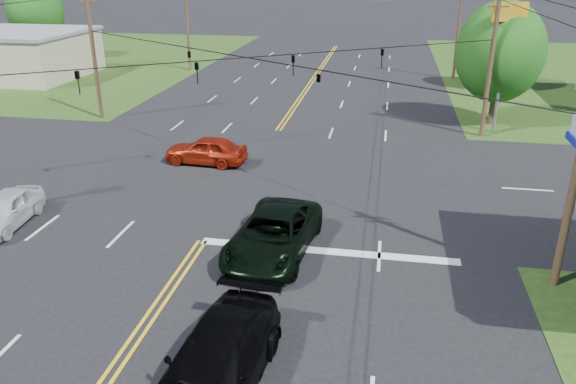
% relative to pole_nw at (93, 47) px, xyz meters
% --- Properties ---
extents(ground, '(280.00, 280.00, 0.00)m').
position_rel_pole_nw_xyz_m(ground, '(13.00, -9.00, -4.92)').
color(ground, black).
rests_on(ground, ground).
extents(grass_nw, '(46.00, 48.00, 0.03)m').
position_rel_pole_nw_xyz_m(grass_nw, '(-22.00, 23.00, -4.92)').
color(grass_nw, '#263B13').
rests_on(grass_nw, ground).
extents(stop_bar, '(10.00, 0.50, 0.02)m').
position_rel_pole_nw_xyz_m(stop_bar, '(18.00, -17.00, -4.92)').
color(stop_bar, silver).
rests_on(stop_bar, ground).
extents(pole_nw, '(1.60, 0.28, 9.50)m').
position_rel_pole_nw_xyz_m(pole_nw, '(0.00, 0.00, 0.00)').
color(pole_nw, '#42291C').
rests_on(pole_nw, ground).
extents(pole_ne, '(1.60, 0.28, 9.50)m').
position_rel_pole_nw_xyz_m(pole_ne, '(26.00, 0.00, 0.00)').
color(pole_ne, '#42291C').
rests_on(pole_ne, ground).
extents(pole_left_far, '(1.60, 0.28, 10.00)m').
position_rel_pole_nw_xyz_m(pole_left_far, '(0.00, 19.00, 0.25)').
color(pole_left_far, '#42291C').
rests_on(pole_left_far, ground).
extents(pole_right_far, '(1.60, 0.28, 10.00)m').
position_rel_pole_nw_xyz_m(pole_right_far, '(26.00, 19.00, 0.25)').
color(pole_right_far, '#42291C').
rests_on(pole_right_far, ground).
extents(span_wire_signals, '(26.00, 18.00, 1.13)m').
position_rel_pole_nw_xyz_m(span_wire_signals, '(13.00, -9.00, 1.08)').
color(span_wire_signals, black).
rests_on(span_wire_signals, ground).
extents(power_lines, '(26.04, 100.00, 0.64)m').
position_rel_pole_nw_xyz_m(power_lines, '(13.00, -11.00, 3.68)').
color(power_lines, black).
rests_on(power_lines, ground).
extents(tree_right_a, '(5.70, 5.70, 8.18)m').
position_rel_pole_nw_xyz_m(tree_right_a, '(27.00, 3.00, -0.05)').
color(tree_right_a, '#42291C').
rests_on(tree_right_a, ground).
extents(tree_right_b, '(4.94, 4.94, 7.09)m').
position_rel_pole_nw_xyz_m(tree_right_b, '(29.50, 15.00, -0.70)').
color(tree_right_b, '#42291C').
rests_on(tree_right_b, ground).
extents(tree_far_l, '(6.08, 6.08, 8.72)m').
position_rel_pole_nw_xyz_m(tree_far_l, '(-19.00, 23.00, 0.28)').
color(tree_far_l, '#42291C').
rests_on(tree_far_l, ground).
extents(pickup_dkgreen, '(3.29, 6.15, 1.64)m').
position_rel_pole_nw_xyz_m(pickup_dkgreen, '(16.00, -17.50, -4.09)').
color(pickup_dkgreen, black).
rests_on(pickup_dkgreen, ground).
extents(suv_black, '(2.84, 5.91, 1.66)m').
position_rel_pole_nw_xyz_m(suv_black, '(16.00, -24.89, -4.09)').
color(suv_black, black).
rests_on(suv_black, ground).
extents(pickup_white, '(2.06, 4.35, 1.44)m').
position_rel_pole_nw_xyz_m(pickup_white, '(4.42, -17.00, -4.20)').
color(pickup_white, silver).
rests_on(pickup_white, ground).
extents(sedan_red, '(4.61, 2.12, 1.53)m').
position_rel_pole_nw_xyz_m(sedan_red, '(10.31, -8.00, -4.15)').
color(sedan_red, '#9E1E0B').
rests_on(sedan_red, ground).
extents(polesign_ne, '(2.19, 0.98, 8.14)m').
position_rel_pole_nw_xyz_m(polesign_ne, '(26.88, 1.04, 1.43)').
color(polesign_ne, '#A5A5AA').
rests_on(polesign_ne, ground).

